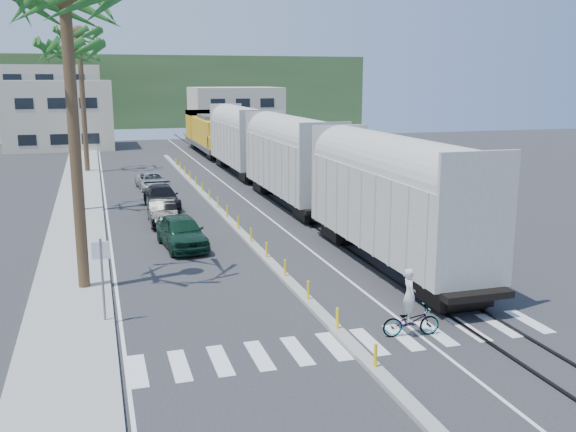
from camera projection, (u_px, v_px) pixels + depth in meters
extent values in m
plane|color=#28282B|center=(327.00, 322.00, 22.06)|extent=(140.00, 140.00, 0.00)
cube|color=gray|center=(79.00, 202.00, 43.03)|extent=(3.00, 90.00, 0.15)
cube|color=black|center=(253.00, 187.00, 49.47)|extent=(0.12, 100.00, 0.06)
cube|color=black|center=(271.00, 186.00, 49.88)|extent=(0.12, 100.00, 0.06)
cube|color=gray|center=(218.00, 209.00, 40.76)|extent=(0.45, 60.00, 0.15)
cylinder|color=yellow|center=(375.00, 355.00, 18.21)|extent=(0.10, 0.10, 0.70)
cylinder|color=yellow|center=(337.00, 318.00, 21.02)|extent=(0.10, 0.10, 0.70)
cylinder|color=yellow|center=(308.00, 290.00, 23.83)|extent=(0.10, 0.10, 0.70)
cylinder|color=yellow|center=(285.00, 268.00, 26.63)|extent=(0.10, 0.10, 0.70)
cylinder|color=yellow|center=(267.00, 250.00, 29.44)|extent=(0.10, 0.10, 0.70)
cylinder|color=yellow|center=(251.00, 235.00, 32.25)|extent=(0.10, 0.10, 0.70)
cylinder|color=yellow|center=(238.00, 222.00, 35.06)|extent=(0.10, 0.10, 0.70)
cylinder|color=yellow|center=(227.00, 212.00, 37.86)|extent=(0.10, 0.10, 0.70)
cylinder|color=yellow|center=(218.00, 202.00, 40.67)|extent=(0.10, 0.10, 0.70)
cylinder|color=yellow|center=(210.00, 194.00, 43.48)|extent=(0.10, 0.10, 0.70)
cylinder|color=yellow|center=(202.00, 187.00, 46.28)|extent=(0.10, 0.10, 0.70)
cylinder|color=yellow|center=(196.00, 181.00, 49.09)|extent=(0.10, 0.10, 0.70)
cylinder|color=yellow|center=(190.00, 176.00, 51.90)|extent=(0.10, 0.10, 0.70)
cylinder|color=yellow|center=(185.00, 171.00, 54.71)|extent=(0.10, 0.10, 0.70)
cylinder|color=yellow|center=(180.00, 166.00, 57.51)|extent=(0.10, 0.10, 0.70)
cylinder|color=yellow|center=(176.00, 162.00, 60.32)|extent=(0.10, 0.10, 0.70)
cube|color=silver|center=(349.00, 344.00, 20.19)|extent=(14.00, 2.20, 0.01)
cube|color=silver|center=(105.00, 202.00, 43.53)|extent=(0.12, 90.00, 0.01)
cube|color=silver|center=(239.00, 195.00, 46.16)|extent=(0.12, 90.00, 0.01)
cube|color=#AAA89C|center=(393.00, 207.00, 27.91)|extent=(3.00, 12.88, 3.40)
cylinder|color=#AAA89C|center=(394.00, 169.00, 27.55)|extent=(2.90, 12.58, 2.90)
cube|color=black|center=(391.00, 256.00, 28.37)|extent=(2.60, 12.88, 1.00)
cube|color=#AAA89C|center=(291.00, 164.00, 41.94)|extent=(3.00, 12.88, 3.40)
cylinder|color=#AAA89C|center=(291.00, 138.00, 41.59)|extent=(2.90, 12.58, 2.90)
cube|color=black|center=(291.00, 197.00, 42.41)|extent=(2.60, 12.88, 1.00)
cube|color=#AAA89C|center=(241.00, 143.00, 55.98)|extent=(3.00, 12.88, 3.40)
cylinder|color=#AAA89C|center=(241.00, 123.00, 55.62)|extent=(2.90, 12.58, 2.90)
cube|color=black|center=(241.00, 168.00, 56.44)|extent=(2.60, 12.88, 1.00)
cube|color=#4C4C4F|center=(209.00, 144.00, 71.30)|extent=(3.00, 17.00, 0.50)
cube|color=gold|center=(211.00, 131.00, 70.04)|extent=(2.70, 12.24, 2.60)
cube|color=gold|center=(201.00, 124.00, 76.32)|extent=(3.00, 3.74, 3.20)
cube|color=black|center=(210.00, 149.00, 71.42)|extent=(2.60, 13.60, 0.90)
cylinder|color=brown|center=(75.00, 151.00, 24.25)|extent=(0.44, 0.44, 11.00)
cylinder|color=brown|center=(76.00, 132.00, 39.25)|extent=(0.44, 0.44, 10.00)
sphere|color=#1C591C|center=(70.00, 45.00, 38.16)|extent=(3.20, 3.20, 3.20)
cylinder|color=brown|center=(83.00, 104.00, 55.96)|extent=(0.44, 0.44, 12.00)
sphere|color=#1C591C|center=(78.00, 31.00, 54.67)|extent=(3.20, 3.20, 3.20)
cylinder|color=slate|center=(103.00, 282.00, 21.55)|extent=(0.08, 0.08, 3.00)
cube|color=silver|center=(101.00, 250.00, 21.32)|extent=(0.60, 0.04, 0.60)
cube|color=#BDB396|center=(60.00, 115.00, 76.12)|extent=(12.00, 10.00, 8.00)
cube|color=#BDB396|center=(49.00, 102.00, 90.32)|extent=(14.00, 12.00, 10.00)
cube|color=#BDB396|center=(235.00, 113.00, 90.23)|extent=(12.00, 10.00, 7.00)
cube|color=#385628|center=(133.00, 91.00, 114.37)|extent=(80.00, 20.00, 12.00)
imported|color=#10301F|center=(182.00, 232.00, 31.56)|extent=(2.83, 5.14, 1.63)
imported|color=black|center=(162.00, 212.00, 36.83)|extent=(1.65, 4.37, 1.42)
imported|color=black|center=(162.00, 197.00, 41.24)|extent=(2.17, 5.04, 1.45)
imported|color=#B7BABD|center=(152.00, 181.00, 48.43)|extent=(2.77, 4.77, 1.23)
imported|color=#9EA0A5|center=(411.00, 321.00, 20.78)|extent=(1.13, 2.06, 0.99)
imported|color=silver|center=(409.00, 294.00, 20.56)|extent=(0.73, 0.57, 1.73)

